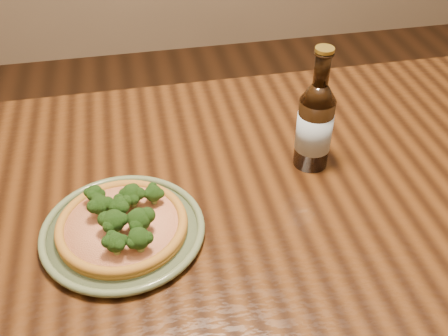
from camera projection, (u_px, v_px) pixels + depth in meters
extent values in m
cube|color=#40230D|center=(314.00, 193.00, 1.05)|extent=(1.60, 0.90, 0.04)
cylinder|color=#40230D|center=(7.00, 238.00, 1.46)|extent=(0.07, 0.07, 0.71)
cylinder|color=#5B6D4B|center=(123.00, 232.00, 0.93)|extent=(0.27, 0.27, 0.01)
torus|color=#5B6D4B|center=(123.00, 230.00, 0.93)|extent=(0.29, 0.29, 0.01)
torus|color=#5B6D4B|center=(123.00, 230.00, 0.93)|extent=(0.23, 0.23, 0.01)
cylinder|color=#AC7627|center=(122.00, 228.00, 0.92)|extent=(0.23, 0.23, 0.01)
torus|color=#AC7627|center=(122.00, 224.00, 0.92)|extent=(0.23, 0.23, 0.02)
cylinder|color=beige|center=(122.00, 224.00, 0.92)|extent=(0.20, 0.20, 0.01)
sphere|color=#274F18|center=(94.00, 193.00, 0.95)|extent=(0.04, 0.04, 0.03)
sphere|color=#274F18|center=(132.00, 194.00, 0.94)|extent=(0.04, 0.04, 0.04)
sphere|color=#274F18|center=(114.00, 221.00, 0.88)|extent=(0.05, 0.05, 0.04)
sphere|color=#274F18|center=(121.00, 205.00, 0.92)|extent=(0.04, 0.04, 0.03)
sphere|color=#274F18|center=(139.00, 238.00, 0.85)|extent=(0.04, 0.04, 0.04)
sphere|color=#274F18|center=(153.00, 193.00, 0.94)|extent=(0.03, 0.03, 0.03)
sphere|color=#274F18|center=(100.00, 205.00, 0.92)|extent=(0.05, 0.05, 0.04)
sphere|color=#274F18|center=(115.00, 242.00, 0.85)|extent=(0.04, 0.04, 0.03)
sphere|color=#274F18|center=(139.00, 219.00, 0.88)|extent=(0.05, 0.05, 0.04)
cylinder|color=black|center=(314.00, 133.00, 1.05)|extent=(0.07, 0.07, 0.15)
cone|color=black|center=(319.00, 92.00, 0.99)|extent=(0.07, 0.07, 0.03)
cylinder|color=black|center=(322.00, 68.00, 0.96)|extent=(0.03, 0.03, 0.07)
torus|color=black|center=(324.00, 54.00, 0.94)|extent=(0.04, 0.04, 0.01)
cylinder|color=#A58C33|center=(325.00, 50.00, 0.93)|extent=(0.04, 0.04, 0.01)
cylinder|color=#ABC0CE|center=(314.00, 131.00, 1.04)|extent=(0.07, 0.07, 0.08)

